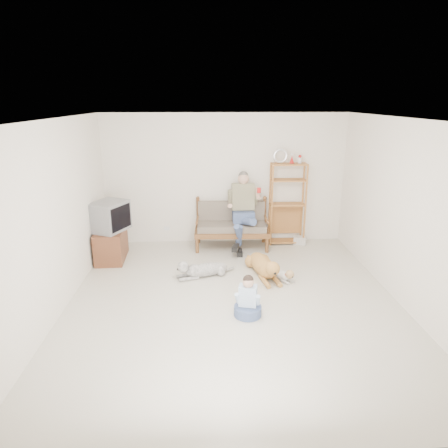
{
  "coord_description": "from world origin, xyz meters",
  "views": [
    {
      "loc": [
        -0.39,
        -5.44,
        2.95
      ],
      "look_at": [
        -0.1,
        1.0,
        0.93
      ],
      "focal_mm": 32.0,
      "sensor_mm": 36.0,
      "label": 1
    }
  ],
  "objects_px": {
    "etagere": "(287,203)",
    "golden_retriever": "(264,266)",
    "loveseat": "(231,224)",
    "tv_stand": "(111,244)"
  },
  "relations": [
    {
      "from": "loveseat",
      "to": "golden_retriever",
      "type": "xyz_separation_m",
      "value": [
        0.48,
        -1.47,
        -0.31
      ]
    },
    {
      "from": "loveseat",
      "to": "golden_retriever",
      "type": "height_order",
      "value": "loveseat"
    },
    {
      "from": "etagere",
      "to": "golden_retriever",
      "type": "height_order",
      "value": "etagere"
    },
    {
      "from": "loveseat",
      "to": "golden_retriever",
      "type": "relative_size",
      "value": 1.11
    },
    {
      "from": "loveseat",
      "to": "etagere",
      "type": "xyz_separation_m",
      "value": [
        1.17,
        0.15,
        0.39
      ]
    },
    {
      "from": "loveseat",
      "to": "tv_stand",
      "type": "height_order",
      "value": "loveseat"
    },
    {
      "from": "loveseat",
      "to": "golden_retriever",
      "type": "bearing_deg",
      "value": -70.22
    },
    {
      "from": "golden_retriever",
      "to": "tv_stand",
      "type": "bearing_deg",
      "value": 151.99
    },
    {
      "from": "golden_retriever",
      "to": "etagere",
      "type": "bearing_deg",
      "value": 56.05
    },
    {
      "from": "etagere",
      "to": "tv_stand",
      "type": "xyz_separation_m",
      "value": [
        -3.52,
        -0.74,
        -0.58
      ]
    }
  ]
}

